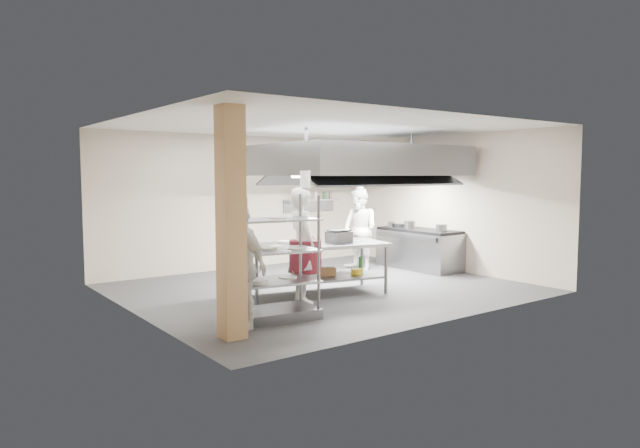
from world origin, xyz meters
TOP-DOWN VIEW (x-y plane):
  - floor at (0.00, 0.00)m, footprint 7.00×7.00m
  - ceiling at (0.00, 0.00)m, footprint 7.00×7.00m
  - wall_back at (0.00, 3.00)m, footprint 7.00×0.00m
  - wall_left at (-3.50, 0.00)m, footprint 0.00×6.00m
  - wall_right at (3.50, 0.00)m, footprint 0.00×6.00m
  - column at (-2.90, -1.90)m, footprint 0.30×0.30m
  - exhaust_hood at (1.30, 0.40)m, footprint 4.00×2.50m
  - hood_strip_a at (0.40, 0.40)m, footprint 1.60×0.12m
  - hood_strip_b at (2.20, 0.40)m, footprint 1.60×0.12m
  - wall_shelf at (1.80, 2.84)m, footprint 1.50×0.28m
  - island at (-0.46, -0.34)m, footprint 2.73×1.61m
  - island_worktop at (-0.46, -0.34)m, footprint 2.73×1.61m
  - island_undershelf at (-0.46, -0.34)m, footprint 2.51×1.46m
  - pass_rack at (-1.92, -1.40)m, footprint 1.31×0.88m
  - cooking_range at (3.08, 0.50)m, footprint 0.80×2.00m
  - range_top at (3.08, 0.50)m, footprint 0.78×1.96m
  - chef_head at (-0.99, -0.76)m, footprint 0.60×0.78m
  - chef_line at (1.86, 1.13)m, footprint 0.72×0.91m
  - chef_plating at (-2.60, -1.57)m, footprint 0.58×1.08m
  - griddle at (-0.00, -0.48)m, footprint 0.40×0.31m
  - wicker_basket at (-0.20, -0.38)m, footprint 0.38×0.34m
  - stockpot at (2.93, 0.65)m, footprint 0.26×0.26m
  - plate_stack at (-1.92, -1.40)m, footprint 0.28×0.28m

SIDE VIEW (x-z plane):
  - floor at x=0.00m, z-range 0.00..0.00m
  - island_undershelf at x=-0.46m, z-range 0.28..0.32m
  - wicker_basket at x=-0.20m, z-range 0.32..0.46m
  - cooking_range at x=3.08m, z-range 0.00..0.84m
  - island at x=-0.46m, z-range 0.00..0.91m
  - plate_stack at x=-1.92m, z-range 0.56..0.61m
  - range_top at x=3.08m, z-range 0.84..0.90m
  - chef_plating at x=-2.60m, z-range 0.00..1.75m
  - island_worktop at x=-0.46m, z-range 0.85..0.91m
  - pass_rack at x=-1.92m, z-range 0.00..1.82m
  - chef_line at x=1.86m, z-range 0.00..1.83m
  - chef_head at x=-0.99m, z-range 0.00..1.91m
  - stockpot at x=2.93m, z-range 0.90..1.08m
  - griddle at x=0.00m, z-range 0.91..1.11m
  - wall_back at x=0.00m, z-range -2.00..5.00m
  - wall_left at x=-3.50m, z-range -1.50..4.50m
  - wall_right at x=3.50m, z-range -1.50..4.50m
  - column at x=-2.90m, z-range 0.00..3.00m
  - wall_shelf at x=1.80m, z-range 1.48..1.52m
  - hood_strip_a at x=0.40m, z-range 2.06..2.10m
  - hood_strip_b at x=2.20m, z-range 2.06..2.10m
  - exhaust_hood at x=1.30m, z-range 2.10..2.70m
  - ceiling at x=0.00m, z-range 3.00..3.00m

